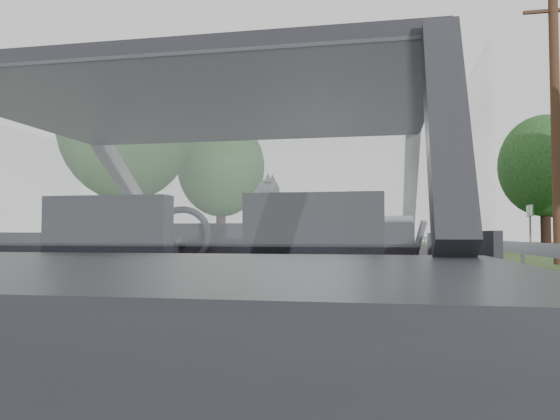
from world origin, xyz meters
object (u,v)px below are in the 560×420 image
at_px(subject_car, 236,283).
at_px(highway_sign, 530,229).
at_px(utility_pole, 556,122).
at_px(cat, 316,207).
at_px(other_car, 374,241).

bearing_deg(subject_car, highway_sign, 73.79).
height_order(subject_car, utility_pole, utility_pole).
height_order(cat, utility_pole, utility_pole).
xyz_separation_m(other_car, utility_pole, (5.61, 0.31, 3.72)).
xyz_separation_m(highway_sign, utility_pole, (-1.55, -9.69, 3.26)).
distance_m(cat, highway_sign, 25.96).
distance_m(cat, utility_pole, 16.60).
bearing_deg(other_car, utility_pole, 6.52).
relative_size(subject_car, cat, 6.28).
bearing_deg(subject_car, cat, 67.07).
height_order(other_car, highway_sign, highway_sign).
bearing_deg(highway_sign, utility_pole, -103.12).
bearing_deg(other_car, cat, -86.67).
bearing_deg(cat, other_car, 99.92).
relative_size(subject_car, utility_pole, 0.45).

